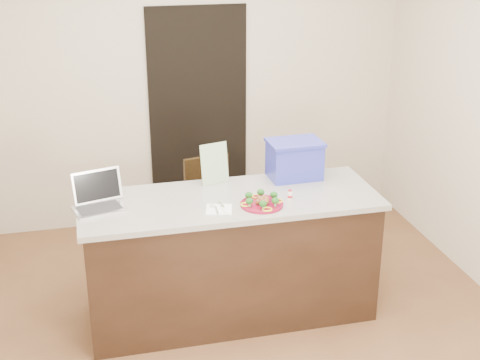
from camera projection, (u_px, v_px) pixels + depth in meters
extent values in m
plane|color=brown|center=(238.00, 331.00, 4.70)|extent=(4.00, 4.00, 0.00)
plane|color=beige|center=(186.00, 79.00, 6.00)|extent=(4.00, 0.00, 4.00)
plane|color=beige|center=(368.00, 329.00, 2.40)|extent=(4.00, 0.00, 4.00)
cube|color=black|center=(198.00, 116.00, 6.14)|extent=(0.90, 0.02, 2.00)
cube|color=black|center=(230.00, 259.00, 4.76)|extent=(2.00, 0.70, 0.88)
cube|color=beige|center=(230.00, 200.00, 4.59)|extent=(2.06, 0.76, 0.04)
cylinder|color=maroon|center=(262.00, 204.00, 4.46)|extent=(0.29, 0.29, 0.02)
torus|color=maroon|center=(262.00, 204.00, 4.46)|extent=(0.29, 0.29, 0.01)
sphere|color=brown|center=(262.00, 200.00, 4.45)|extent=(0.04, 0.04, 0.04)
sphere|color=brown|center=(258.00, 202.00, 4.42)|extent=(0.04, 0.04, 0.04)
sphere|color=brown|center=(262.00, 203.00, 4.41)|extent=(0.04, 0.04, 0.04)
sphere|color=brown|center=(267.00, 202.00, 4.43)|extent=(0.04, 0.04, 0.04)
sphere|color=brown|center=(267.00, 200.00, 4.46)|extent=(0.04, 0.04, 0.04)
sphere|color=brown|center=(264.00, 198.00, 4.48)|extent=(0.04, 0.04, 0.04)
sphere|color=brown|center=(259.00, 198.00, 4.48)|extent=(0.04, 0.04, 0.04)
ellipsoid|color=#134412|center=(261.00, 192.00, 4.53)|extent=(0.05, 0.05, 0.04)
ellipsoid|color=#134412|center=(249.00, 195.00, 4.48)|extent=(0.05, 0.05, 0.04)
ellipsoid|color=#134412|center=(250.00, 201.00, 4.39)|extent=(0.05, 0.05, 0.04)
ellipsoid|color=#134412|center=(263.00, 204.00, 4.35)|extent=(0.05, 0.05, 0.04)
ellipsoid|color=#134412|center=(275.00, 201.00, 4.40)|extent=(0.05, 0.05, 0.04)
ellipsoid|color=#134412|center=(274.00, 195.00, 4.49)|extent=(0.05, 0.05, 0.04)
torus|color=yellow|center=(257.00, 196.00, 4.55)|extent=(0.07, 0.07, 0.01)
torus|color=yellow|center=(246.00, 205.00, 4.43)|extent=(0.07, 0.07, 0.01)
torus|color=yellow|center=(267.00, 209.00, 4.35)|extent=(0.07, 0.07, 0.01)
torus|color=yellow|center=(278.00, 201.00, 4.48)|extent=(0.07, 0.07, 0.01)
cube|color=white|center=(219.00, 209.00, 4.40)|extent=(0.20, 0.20, 0.01)
cube|color=silver|center=(217.00, 210.00, 4.37)|extent=(0.02, 0.13, 0.00)
cube|color=silver|center=(214.00, 206.00, 4.43)|extent=(0.04, 0.06, 0.00)
cube|color=white|center=(225.00, 211.00, 4.35)|extent=(0.03, 0.10, 0.01)
cube|color=silver|center=(222.00, 205.00, 4.45)|extent=(0.03, 0.12, 0.00)
cylinder|color=white|center=(290.00, 196.00, 4.55)|extent=(0.03, 0.03, 0.05)
cylinder|color=white|center=(290.00, 192.00, 4.54)|extent=(0.02, 0.02, 0.01)
cylinder|color=#B5131E|center=(290.00, 190.00, 4.53)|extent=(0.02, 0.02, 0.01)
cylinder|color=#B5131E|center=(290.00, 196.00, 4.55)|extent=(0.03, 0.03, 0.02)
cube|color=silver|center=(99.00, 208.00, 4.40)|extent=(0.38, 0.31, 0.01)
cube|color=silver|center=(97.00, 186.00, 4.46)|extent=(0.33, 0.14, 0.22)
cube|color=black|center=(97.00, 186.00, 4.46)|extent=(0.30, 0.12, 0.19)
cube|color=#28292B|center=(99.00, 208.00, 4.39)|extent=(0.31, 0.23, 0.00)
cube|color=silver|center=(214.00, 164.00, 4.78)|extent=(0.21, 0.09, 0.30)
cube|color=#2F35AA|center=(294.00, 161.00, 4.89)|extent=(0.38, 0.27, 0.26)
cube|color=#2F35AA|center=(295.00, 142.00, 4.84)|extent=(0.40, 0.29, 0.02)
cube|color=black|center=(211.00, 217.00, 5.49)|extent=(0.47, 0.47, 0.04)
cube|color=black|center=(207.00, 181.00, 5.56)|extent=(0.39, 0.12, 0.45)
cylinder|color=black|center=(195.00, 251.00, 5.38)|extent=(0.03, 0.03, 0.42)
cylinder|color=black|center=(236.00, 246.00, 5.45)|extent=(0.03, 0.03, 0.42)
cylinder|color=black|center=(188.00, 233.00, 5.68)|extent=(0.03, 0.03, 0.42)
cylinder|color=black|center=(227.00, 229.00, 5.75)|extent=(0.03, 0.03, 0.42)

